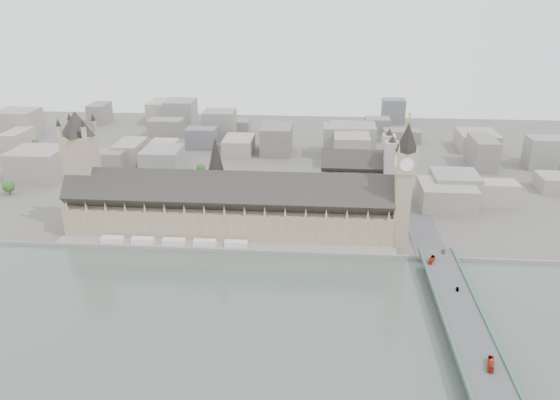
# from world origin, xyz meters

# --- Properties ---
(ground) EXTENTS (900.00, 900.00, 0.00)m
(ground) POSITION_xyz_m (0.00, 0.00, 0.00)
(ground) COLOR #595651
(ground) RESTS_ON ground
(river_thames) EXTENTS (600.00, 600.00, 0.00)m
(river_thames) POSITION_xyz_m (0.00, -165.00, 0.00)
(river_thames) COLOR #4E5B52
(river_thames) RESTS_ON ground
(embankment_wall) EXTENTS (600.00, 1.50, 3.00)m
(embankment_wall) POSITION_xyz_m (0.00, -15.00, 1.50)
(embankment_wall) COLOR gray
(embankment_wall) RESTS_ON ground
(river_terrace) EXTENTS (270.00, 15.00, 2.00)m
(river_terrace) POSITION_xyz_m (0.00, -7.50, 1.00)
(river_terrace) COLOR gray
(river_terrace) RESTS_ON ground
(terrace_tents) EXTENTS (118.00, 7.00, 4.00)m
(terrace_tents) POSITION_xyz_m (-40.00, -7.00, 4.00)
(terrace_tents) COLOR white
(terrace_tents) RESTS_ON river_terrace
(palace_of_westminster) EXTENTS (265.00, 40.73, 55.44)m
(palace_of_westminster) POSITION_xyz_m (0.00, 19.70, 22.71)
(palace_of_westminster) COLOR tan
(palace_of_westminster) RESTS_ON ground
(elizabeth_tower) EXTENTS (17.00, 17.00, 107.50)m
(elizabeth_tower) POSITION_xyz_m (138.00, 8.00, 58.09)
(elizabeth_tower) COLOR tan
(elizabeth_tower) RESTS_ON ground
(victoria_tower) EXTENTS (30.00, 30.00, 100.00)m
(victoria_tower) POSITION_xyz_m (-122.00, 26.00, 55.20)
(victoria_tower) COLOR tan
(victoria_tower) RESTS_ON ground
(central_tower) EXTENTS (13.00, 13.00, 48.00)m
(central_tower) POSITION_xyz_m (-10.00, 26.00, 57.92)
(central_tower) COLOR tan
(central_tower) RESTS_ON ground
(westminster_bridge) EXTENTS (25.00, 325.00, 10.25)m
(westminster_bridge) POSITION_xyz_m (162.00, -87.50, 5.12)
(westminster_bridge) COLOR #474749
(westminster_bridge) RESTS_ON ground
(bridge_parapets) EXTENTS (25.00, 235.00, 1.15)m
(bridge_parapets) POSITION_xyz_m (162.00, -132.00, 10.82)
(bridge_parapets) COLOR #38674F
(bridge_parapets) RESTS_ON westminster_bridge
(westminster_abbey) EXTENTS (68.00, 36.00, 64.00)m
(westminster_abbey) POSITION_xyz_m (110.92, 95.00, 25.08)
(westminster_abbey) COLOR gray
(westminster_abbey) RESTS_ON ground
(city_skyline_inland) EXTENTS (720.00, 360.00, 38.00)m
(city_skyline_inland) POSITION_xyz_m (0.00, 245.00, 19.00)
(city_skyline_inland) COLOR gray
(city_skyline_inland) RESTS_ON ground
(park_trees) EXTENTS (110.00, 30.00, 15.00)m
(park_trees) POSITION_xyz_m (-10.00, 60.00, 7.50)
(park_trees) COLOR #254C1B
(park_trees) RESTS_ON ground
(red_bus_north) EXTENTS (6.39, 11.08, 3.04)m
(red_bus_north) POSITION_xyz_m (155.43, -36.90, 11.77)
(red_bus_north) COLOR #B32D14
(red_bus_north) RESTS_ON westminster_bridge
(red_bus_south) EXTENTS (5.94, 12.28, 3.33)m
(red_bus_south) POSITION_xyz_m (165.41, -150.39, 11.92)
(red_bus_south) COLOR #9C2613
(red_bus_south) RESTS_ON westminster_bridge
(car_silver) EXTENTS (2.55, 4.71, 1.47)m
(car_silver) POSITION_xyz_m (165.19, -74.67, 10.99)
(car_silver) COLOR gray
(car_silver) RESTS_ON westminster_bridge
(car_approach) EXTENTS (3.26, 5.93, 1.63)m
(car_approach) POSITION_xyz_m (166.67, -21.60, 11.06)
(car_approach) COLOR gray
(car_approach) RESTS_ON westminster_bridge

